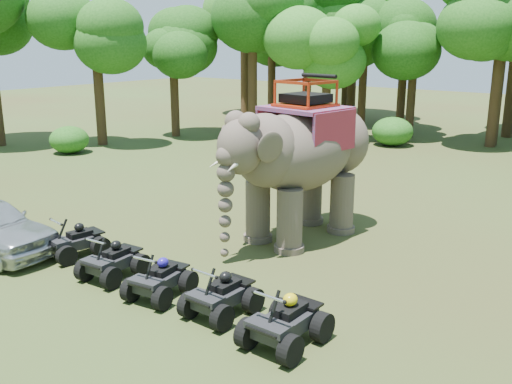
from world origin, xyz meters
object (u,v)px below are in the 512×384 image
(atv_0, at_px, (75,237))
(atv_4, at_px, (286,315))
(atv_3, at_px, (221,290))
(atv_1, at_px, (112,256))
(atv_2, at_px, (160,274))
(elephant, at_px, (302,159))

(atv_0, bearing_deg, atv_4, 5.87)
(atv_3, bearing_deg, atv_1, -176.93)
(atv_2, bearing_deg, atv_4, -7.94)
(elephant, height_order, atv_0, elephant)
(elephant, distance_m, atv_2, 5.83)
(atv_2, xyz_separation_m, atv_4, (3.51, 0.04, 0.06))
(elephant, relative_size, atv_3, 3.58)
(atv_0, bearing_deg, atv_3, 6.84)
(atv_0, relative_size, atv_1, 0.99)
(atv_0, bearing_deg, atv_1, -0.41)
(atv_2, bearing_deg, atv_3, -1.73)
(elephant, height_order, atv_4, elephant)
(elephant, relative_size, atv_1, 3.66)
(atv_3, bearing_deg, atv_0, 178.90)
(atv_0, distance_m, atv_4, 7.24)
(atv_1, bearing_deg, atv_2, -6.32)
(atv_1, distance_m, atv_4, 5.26)
(atv_0, relative_size, atv_3, 0.97)
(atv_2, bearing_deg, atv_0, 166.24)
(elephant, relative_size, atv_2, 3.72)
(atv_2, bearing_deg, atv_1, 170.20)
(elephant, bearing_deg, atv_0, -119.68)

